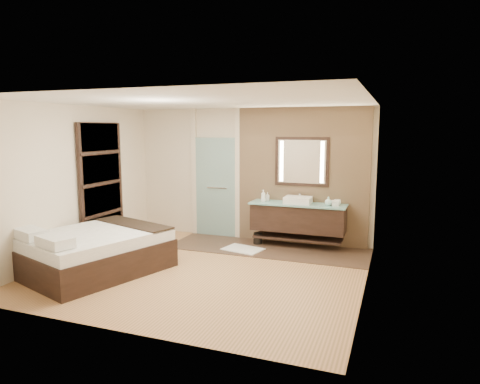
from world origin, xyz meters
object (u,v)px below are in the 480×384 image
at_px(vanity, 298,218).
at_px(mirror_unit, 302,162).
at_px(bed, 94,251).
at_px(waste_bin, 258,239).

xyz_separation_m(vanity, mirror_unit, (0.00, 0.24, 1.07)).
bearing_deg(bed, waste_bin, 70.17).
distance_m(vanity, mirror_unit, 1.10).
relative_size(bed, waste_bin, 11.09).
height_order(mirror_unit, waste_bin, mirror_unit).
height_order(vanity, waste_bin, vanity).
bearing_deg(mirror_unit, vanity, -90.00).
distance_m(bed, waste_bin, 3.18).
bearing_deg(bed, vanity, 61.36).
relative_size(mirror_unit, waste_bin, 4.71).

